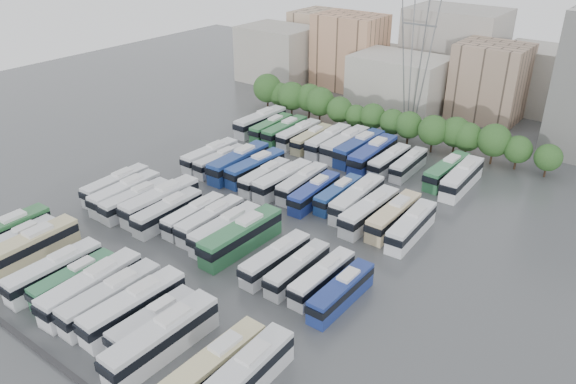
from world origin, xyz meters
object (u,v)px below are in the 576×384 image
Objects in this scene: bus_r2_s6 at (283,180)px; bus_r3_s10 at (409,164)px; bus_r2_s10 at (357,199)px; bus_r2_s13 at (411,226)px; bus_r1_s3 at (160,201)px; bus_r1_s12 at (322,277)px; bus_r0_s8 at (134,306)px; bus_r2_s11 at (369,211)px; bus_r0_s7 at (111,298)px; bus_r3_s13 at (462,178)px; bus_r2_s2 at (221,161)px; bus_r1_s2 at (136,200)px; bus_r0_s0 at (4,233)px; bus_r1_s10 at (276,259)px; bus_r0_s1 at (18,241)px; bus_r0_s9 at (153,321)px; bus_r2_s4 at (255,167)px; bus_r3_s9 at (389,161)px; bus_r1_s8 at (241,236)px; bus_r0_s12 at (215,365)px; bus_r1_s5 at (194,215)px; bus_r3_s12 at (447,171)px; bus_r1_s11 at (298,268)px; bus_r3_s4 at (312,139)px; bus_r1_s4 at (168,212)px; bus_r2_s9 at (338,194)px; bus_r1_s1 at (125,193)px; bus_r2_s1 at (210,155)px; bus_r0_s10 at (162,338)px; bus_r1_s0 at (116,185)px; bus_r1_s13 at (341,292)px; bus_r2_s8 at (314,192)px; bus_r0_s13 at (243,377)px; bus_r3_s1 at (271,128)px; bus_r3_s3 at (299,134)px; bus_r2_s12 at (394,216)px; bus_r3_s7 at (359,148)px; electricity_pylon at (418,38)px; bus_r2_s3 at (239,162)px; bus_r0_s6 at (92,287)px; bus_r1_s6 at (211,220)px; bus_r2_s5 at (265,177)px; bus_r0_s2 at (29,248)px; bus_r3_s6 at (345,144)px; bus_r3_s0 at (261,122)px; bus_r3_s2 at (285,131)px.

bus_r3_s10 is (13.16, 18.36, -0.22)m from bus_r2_s6.
bus_r2_s10 is 10.30m from bus_r2_s13.
bus_r1_s3 is 29.83m from bus_r1_s12.
bus_r0_s8 is 36.01m from bus_r2_s11.
bus_r0_s7 is 57.26m from bus_r3_s13.
bus_r2_s13 is at bearing 1.41° from bus_r2_s2.
bus_r0_s0 is at bearing -109.01° from bus_r1_s2.
bus_r0_s1 is at bearing -147.62° from bus_r1_s10.
bus_r2_s4 reaches higher than bus_r0_s9.
bus_r3_s9 reaches higher than bus_r2_s2.
bus_r1_s8 reaches higher than bus_r3_s9.
bus_r0_s12 is (39.73, -0.63, -0.07)m from bus_r0_s0.
bus_r1_s5 is 0.89× the size of bus_r3_s12.
bus_r3_s4 is (-23.22, 36.21, 0.05)m from bus_r1_s11.
bus_r2_s2 is 38.41m from bus_r3_s12.
bus_r1_s4 is 1.09× the size of bus_r1_s11.
bus_r2_s9 is at bearing 87.37° from bus_r0_s8.
bus_r1_s8 is (19.82, 1.45, 0.30)m from bus_r1_s2.
bus_r1_s1 is at bearing -173.87° from bus_r1_s5.
bus_r1_s8 reaches higher than bus_r0_s8.
bus_r0_s0 reaches higher than bus_r2_s11.
bus_r0_s10 is at bearing -50.28° from bus_r2_s1.
bus_r0_s0 reaches higher than bus_r1_s0.
bus_r3_s12 is (-3.49, 38.31, 0.18)m from bus_r1_s13.
bus_r0_s13 is at bearing -67.79° from bus_r2_s8.
bus_r0_s10 is 62.36m from bus_r3_s1.
bus_r2_s10 is 28.69m from bus_r3_s3.
bus_r0_s7 is 23.96m from bus_r1_s2.
bus_r2_s13 is (0.05, 35.14, -0.14)m from bus_r0_s13.
bus_r0_s13 reaches higher than bus_r0_s9.
bus_r2_s12 is at bearing 160.06° from bus_r2_s13.
bus_r3_s9 is at bearing -9.26° from bus_r3_s7.
bus_r1_s10 is 17.95m from bus_r2_s11.
bus_r1_s0 is (-39.72, 19.04, -0.05)m from bus_r0_s12.
bus_r2_s3 is at bearing -109.84° from electricity_pylon.
bus_r0_s6 is at bearing 179.08° from bus_r0_s13.
bus_r1_s3 is at bearing -91.58° from bus_r2_s3.
bus_r2_s5 is at bearing 100.06° from bus_r1_s6.
bus_r3_s7 reaches higher than bus_r2_s10.
bus_r0_s2 is 1.14× the size of bus_r2_s1.
bus_r0_s8 is 0.98× the size of bus_r3_s6.
bus_r2_s3 is 1.02× the size of bus_r3_s0.
bus_r1_s2 is 30.75m from bus_r2_s9.
bus_r2_s13 is at bearing 27.83° from bus_r1_s2.
bus_r3_s2 is (-22.91, 16.38, 0.19)m from bus_r2_s9.
bus_r2_s5 reaches higher than bus_r1_s12.
bus_r0_s6 is at bearing -4.29° from bus_r0_s1.
bus_r2_s2 is 0.91× the size of bus_r2_s12.
bus_r0_s8 is 35.99m from bus_r2_s6.
bus_r1_s0 is 20.52m from bus_r2_s3.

